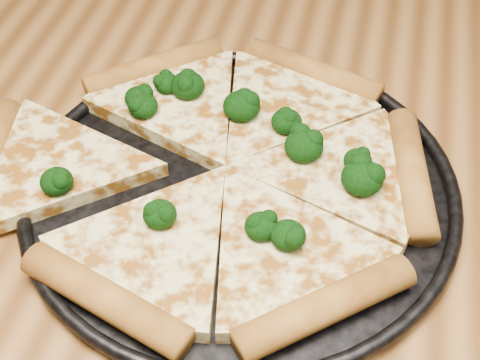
# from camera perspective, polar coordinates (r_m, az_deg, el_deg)

# --- Properties ---
(dining_table) EXTENTS (1.20, 0.90, 0.75)m
(dining_table) POSITION_cam_1_polar(r_m,az_deg,el_deg) (0.67, 5.51, -6.23)
(dining_table) COLOR brown
(dining_table) RESTS_ON ground
(pizza_pan) EXTENTS (0.37, 0.37, 0.02)m
(pizza_pan) POSITION_cam_1_polar(r_m,az_deg,el_deg) (0.59, -0.00, -0.56)
(pizza_pan) COLOR black
(pizza_pan) RESTS_ON dining_table
(pizza) EXTENTS (0.41, 0.37, 0.03)m
(pizza) POSITION_cam_1_polar(r_m,az_deg,el_deg) (0.59, -2.01, 1.06)
(pizza) COLOR #E8DA8E
(pizza) RESTS_ON pizza_pan
(broccoli_florets) EXTENTS (0.27, 0.19, 0.03)m
(broccoli_florets) POSITION_cam_1_polar(r_m,az_deg,el_deg) (0.59, -0.18, 3.07)
(broccoli_florets) COLOR black
(broccoli_florets) RESTS_ON pizza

